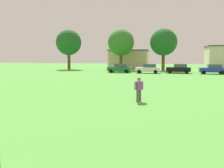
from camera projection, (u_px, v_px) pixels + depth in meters
name	position (u px, v px, depth m)	size (l,w,h in m)	color
ground_plane	(127.00, 81.00, 32.59)	(160.00, 160.00, 0.00)	#4C9338
adult_bystander	(139.00, 87.00, 17.25)	(0.56, 0.67, 1.66)	#4C4C51
parked_car_green_0	(120.00, 68.00, 48.81)	(4.30, 2.02, 1.68)	#196B38
parked_car_white_1	(148.00, 68.00, 47.28)	(4.30, 2.02, 1.68)	white
parked_car_black_2	(179.00, 69.00, 47.04)	(4.30, 2.02, 1.68)	black
parked_car_blue_3	(213.00, 69.00, 44.99)	(4.30, 2.02, 1.68)	#1E38AD
tree_far_left	(69.00, 43.00, 61.16)	(5.96, 5.96, 9.29)	brown
tree_center	(121.00, 43.00, 57.11)	(5.77, 5.77, 9.00)	brown
tree_far_right	(164.00, 42.00, 55.45)	(5.76, 5.76, 8.97)	brown
house_left	(129.00, 59.00, 63.43)	(9.37, 6.41, 4.65)	beige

